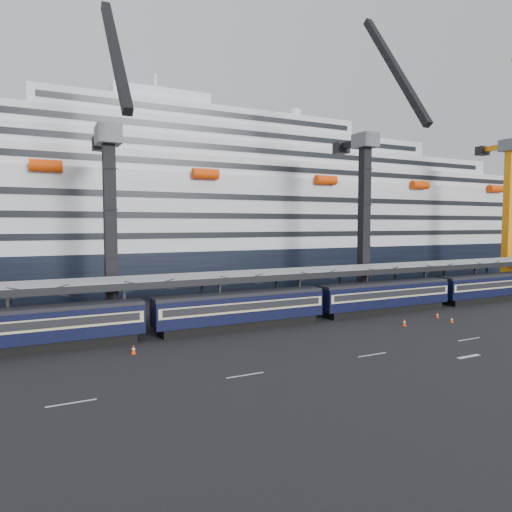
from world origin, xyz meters
name	(u,v)px	position (x,y,z in m)	size (l,w,h in m)	color
ground	(361,341)	(0.00, 0.00, 0.00)	(260.00, 260.00, 0.00)	black
lane_markings	(467,344)	(8.15, -5.23, 0.01)	(111.00, 4.27, 0.02)	beige
train	(269,306)	(-4.65, 10.00, 2.20)	(133.05, 3.00, 4.05)	black
canopy	(287,273)	(0.00, 14.00, 5.25)	(130.00, 6.25, 5.53)	gray
cruise_ship	(195,218)	(-1.08, 45.99, 12.34)	(214.09, 28.84, 34.00)	black
crane_dark_near	(111,217)	(-20.00, 18.59, 11.93)	(4.50, 17.75, 35.08)	#51555A
crane_dark_mid	(366,209)	(15.00, 17.59, 13.36)	(4.50, 18.24, 39.64)	#51555A
crane_yellow_near	(511,207)	(48.00, 18.47, 14.24)	(4.50, 20.12, 40.16)	#51555A
traffic_cone_c	(133,349)	(-20.31, 5.37, 0.39)	(0.40, 0.40, 0.80)	#FF4408
traffic_cone_d	(404,322)	(8.66, 3.23, 0.41)	(0.42, 0.42, 0.84)	#FF4408
traffic_cone_e	(452,320)	(14.73, 2.10, 0.34)	(0.34, 0.34, 0.69)	#FF4408
traffic_cone_f	(437,315)	(15.42, 4.79, 0.33)	(0.34, 0.34, 0.67)	#FF4408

